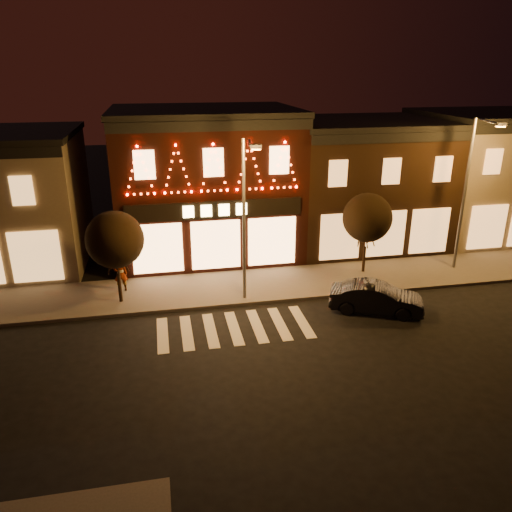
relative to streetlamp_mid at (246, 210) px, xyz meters
name	(u,v)px	position (x,y,z in m)	size (l,w,h in m)	color
ground	(252,382)	(-0.96, -6.38, -4.51)	(120.00, 120.00, 0.00)	black
sidewalk_far	(261,285)	(1.04, 1.62, -4.44)	(44.00, 4.00, 0.15)	#47423D
building_pulp	(206,182)	(-0.96, 7.59, -0.35)	(10.20, 8.34, 8.30)	black
building_right_a	(360,182)	(8.54, 7.61, -0.75)	(9.20, 8.28, 7.50)	#321F11
building_right_b	(491,174)	(17.54, 7.61, -0.60)	(9.20, 8.28, 7.80)	#7A6956
streetlamp_mid	(246,210)	(0.00, 0.00, 0.00)	(0.59, 1.71, 7.43)	#59595E
streetlamp_right	(469,184)	(11.88, 1.52, 0.29)	(0.63, 1.82, 7.92)	#59595E
tree_left	(115,240)	(-5.78, 0.95, -1.33)	(2.59, 2.59, 4.33)	black
tree_right	(367,218)	(6.75, 2.17, -1.38)	(2.55, 2.55, 4.26)	black
dark_sedan	(376,298)	(5.56, -2.13, -3.83)	(1.44, 4.12, 1.36)	black
pedestrian	(121,274)	(-5.78, 2.16, -3.50)	(0.63, 0.41, 1.73)	gray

